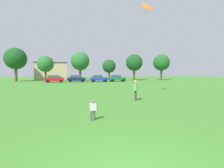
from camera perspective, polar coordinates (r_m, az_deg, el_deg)
The scene contains 15 objects.
ground_plane at distance 33.78m, azimuth -12.40°, elevation -0.39°, with size 160.00×160.00×0.00m, color #42842D.
child_kite_flyer at distance 8.73m, azimuth -5.99°, elevation -7.56°, with size 0.45×0.24×0.97m.
adult_bystander at distance 15.03m, azimuth 7.35°, elevation -1.38°, with size 0.51×0.71×1.64m.
kite at distance 19.80m, azimuth 10.74°, elevation 22.43°, with size 1.28×0.90×1.11m.
parked_car_red_0 at distance 44.89m, azimuth -17.58°, elevation 1.57°, with size 4.30×2.02×1.68m.
parked_car_navy_1 at distance 45.55m, azimuth -11.17°, elevation 1.69°, with size 4.30×2.02×1.68m.
parked_car_blue_2 at distance 45.66m, azimuth -4.20°, elevation 1.76°, with size 4.30×2.02×1.68m.
parked_car_green_3 at distance 47.50m, azimuth 1.56°, elevation 1.83°, with size 4.30×2.02×1.68m.
tree_far_left at distance 54.29m, azimuth -27.82°, elevation 6.99°, with size 5.63×5.63×8.78m.
tree_left at distance 52.66m, azimuth -20.02°, elevation 5.87°, with size 4.38×4.38×6.83m.
tree_center_left at distance 53.00m, azimuth -9.88°, elevation 6.99°, with size 5.24×5.24×8.17m.
tree_center_right at distance 55.28m, azimuth -0.91°, elevation 5.52°, with size 3.98×3.98×6.20m.
tree_right at distance 55.99m, azimuth 6.92°, elevation 6.60°, with size 5.03×5.03×7.83m.
tree_far_right at distance 60.62m, azimuth 15.14°, elevation 6.43°, with size 5.19×5.19×8.09m.
house_left at distance 60.89m, azimuth -18.34°, elevation 3.80°, with size 9.62×7.67×5.47m.
Camera 1 is at (-1.37, -3.68, 2.25)m, focal length 29.39 mm.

